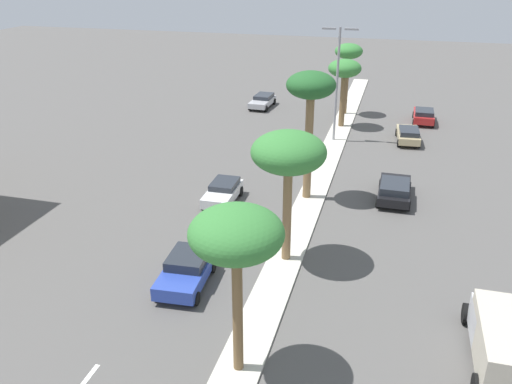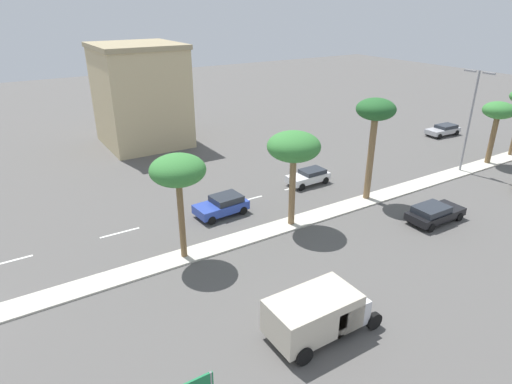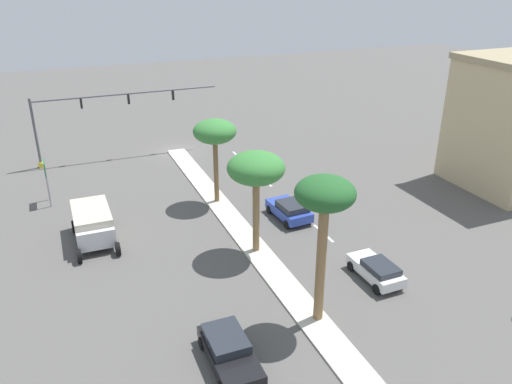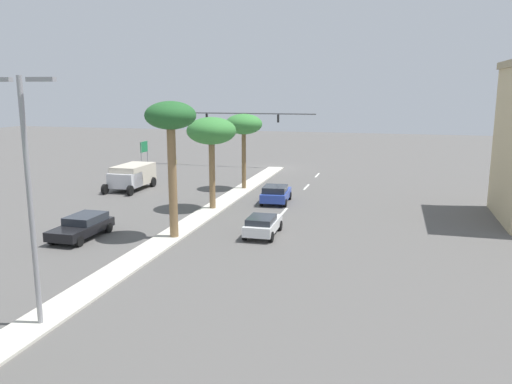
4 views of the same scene
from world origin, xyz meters
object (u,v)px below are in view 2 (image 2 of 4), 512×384
Objects in this scene: palm_tree_inboard at (498,113)px; sedan_silver_far at (443,130)px; commercial_building at (141,95)px; palm_tree_front at (178,172)px; palm_tree_far at (294,148)px; street_lamp_leading at (471,114)px; box_truck at (319,312)px; sedan_white_right at (309,176)px; sedan_blue_center at (222,205)px; sedan_black_front at (434,213)px; palm_tree_left at (375,115)px.

palm_tree_inboard is 1.37× the size of sedan_silver_far.
palm_tree_front is at bearing -13.54° from commercial_building.
palm_tree_far is (0.04, 8.45, 0.02)m from palm_tree_front.
street_lamp_leading is 1.66× the size of box_truck.
street_lamp_leading is 2.40× the size of sedan_white_right.
sedan_blue_center is at bearing 129.78° from palm_tree_front.
commercial_building is at bearing 174.77° from box_truck.
palm_tree_front is 16.26m from sedan_white_right.
box_truck is at bearing -8.60° from sedan_blue_center.
sedan_black_front is (30.47, 11.65, -4.79)m from commercial_building.
street_lamp_leading reaches higher than palm_tree_front.
sedan_silver_far is at bearing 98.22° from sedan_blue_center.
palm_tree_far is 0.84× the size of palm_tree_left.
commercial_building reaches higher than street_lamp_leading.
box_truck reaches higher than sedan_blue_center.
palm_tree_inboard is at bearing 81.69° from sedan_blue_center.
sedan_silver_far is 0.80× the size of box_truck.
street_lamp_leading is (-0.18, 28.82, -0.23)m from palm_tree_front.
commercial_building is 25.93m from palm_tree_front.
palm_tree_far is at bearing 89.76° from palm_tree_front.
palm_tree_front reaches higher than sedan_silver_far.
palm_tree_inboard reaches higher than sedan_silver_far.
sedan_silver_far is at bearing 98.39° from sedan_white_right.
palm_tree_left is 2.11× the size of sedan_white_right.
sedan_silver_far is (-8.62, 21.66, -6.42)m from palm_tree_left.
commercial_building is 1.79× the size of palm_tree_inboard.
palm_tree_inboard is at bearing 89.07° from palm_tree_left.
palm_tree_far is at bearing -47.50° from sedan_white_right.
palm_tree_inboard is (25.16, 27.02, -0.31)m from commercial_building.
sedan_silver_far is at bearing 106.83° from palm_tree_far.
commercial_building reaches higher than palm_tree_front.
palm_tree_left is (24.89, 10.37, 1.59)m from commercial_building.
palm_tree_left is at bearing -90.93° from palm_tree_inboard.
box_truck is (10.25, -13.58, -5.85)m from palm_tree_left.
palm_tree_inboard is 19.95m from sedan_white_right.
box_truck is (9.98, -30.24, -3.96)m from palm_tree_inboard.
sedan_blue_center is 15.84m from sedan_black_front.
palm_tree_front reaches higher than palm_tree_inboard.
palm_tree_inboard is 4.29m from street_lamp_leading.
palm_tree_inboard is 1.09× the size of box_truck.
street_lamp_leading is at bearing 116.13° from sedan_black_front.
box_truck is (9.94, 2.85, -4.62)m from palm_tree_front.
palm_tree_inboard reaches higher than sedan_white_right.
sedan_blue_center is at bearing -126.47° from sedan_black_front.
commercial_building is 1.62× the size of palm_tree_front.
palm_tree_left is 0.88× the size of street_lamp_leading.
sedan_silver_far is (-4.78, 33.11, -0.09)m from sedan_blue_center.
commercial_building is 36.24m from sedan_silver_far.
palm_tree_inboard is 1.34× the size of sedan_black_front.
palm_tree_inboard is 32.09m from box_truck.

